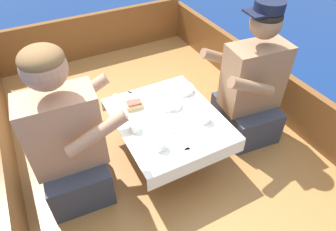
{
  "coord_description": "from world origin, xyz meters",
  "views": [
    {
      "loc": [
        -0.67,
        -1.29,
        1.91
      ],
      "look_at": [
        0.0,
        -0.0,
        0.65
      ],
      "focal_mm": 32.0,
      "sensor_mm": 36.0,
      "label": 1
    }
  ],
  "objects_px": {
    "person_port": "(68,141)",
    "person_starboard": "(251,89)",
    "coffee_cup_port": "(205,117)",
    "sandwich": "(134,105)",
    "coffee_cup_starboard": "(161,145)",
    "coffee_cup_center": "(135,127)"
  },
  "relations": [
    {
      "from": "person_starboard",
      "to": "person_port",
      "type": "bearing_deg",
      "value": 3.28
    },
    {
      "from": "coffee_cup_starboard",
      "to": "person_starboard",
      "type": "bearing_deg",
      "value": 12.16
    },
    {
      "from": "person_starboard",
      "to": "coffee_cup_port",
      "type": "xyz_separation_m",
      "value": [
        -0.43,
        -0.09,
        -0.02
      ]
    },
    {
      "from": "coffee_cup_center",
      "to": "coffee_cup_starboard",
      "type": "bearing_deg",
      "value": -70.54
    },
    {
      "from": "person_starboard",
      "to": "sandwich",
      "type": "height_order",
      "value": "person_starboard"
    },
    {
      "from": "person_port",
      "to": "person_starboard",
      "type": "bearing_deg",
      "value": 1.1
    },
    {
      "from": "person_port",
      "to": "coffee_cup_starboard",
      "type": "bearing_deg",
      "value": -22.48
    },
    {
      "from": "coffee_cup_port",
      "to": "person_port",
      "type": "bearing_deg",
      "value": 169.34
    },
    {
      "from": "coffee_cup_starboard",
      "to": "coffee_cup_center",
      "type": "xyz_separation_m",
      "value": [
        -0.07,
        0.21,
        -0.0
      ]
    },
    {
      "from": "sandwich",
      "to": "coffee_cup_center",
      "type": "relative_size",
      "value": 1.18
    },
    {
      "from": "person_starboard",
      "to": "coffee_cup_port",
      "type": "bearing_deg",
      "value": 18.0
    },
    {
      "from": "person_starboard",
      "to": "sandwich",
      "type": "relative_size",
      "value": 8.45
    },
    {
      "from": "person_port",
      "to": "coffee_cup_port",
      "type": "distance_m",
      "value": 0.83
    },
    {
      "from": "coffee_cup_port",
      "to": "coffee_cup_starboard",
      "type": "xyz_separation_m",
      "value": [
        -0.35,
        -0.08,
        -0.01
      ]
    },
    {
      "from": "person_port",
      "to": "sandwich",
      "type": "distance_m",
      "value": 0.5
    },
    {
      "from": "coffee_cup_port",
      "to": "person_starboard",
      "type": "bearing_deg",
      "value": 11.79
    },
    {
      "from": "coffee_cup_starboard",
      "to": "coffee_cup_port",
      "type": "bearing_deg",
      "value": 12.61
    },
    {
      "from": "sandwich",
      "to": "person_port",
      "type": "bearing_deg",
      "value": -160.02
    },
    {
      "from": "sandwich",
      "to": "coffee_cup_starboard",
      "type": "relative_size",
      "value": 1.19
    },
    {
      "from": "coffee_cup_port",
      "to": "coffee_cup_starboard",
      "type": "distance_m",
      "value": 0.36
    },
    {
      "from": "coffee_cup_starboard",
      "to": "coffee_cup_center",
      "type": "height_order",
      "value": "same"
    },
    {
      "from": "coffee_cup_starboard",
      "to": "coffee_cup_center",
      "type": "bearing_deg",
      "value": 109.46
    }
  ]
}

